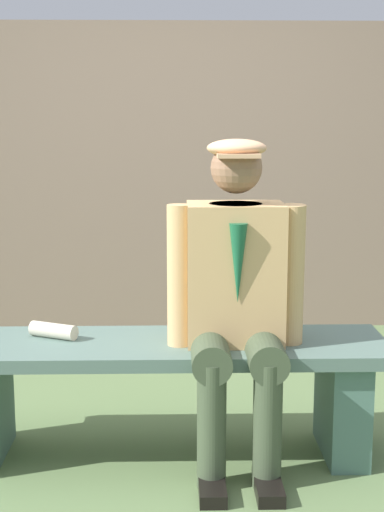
% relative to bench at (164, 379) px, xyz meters
% --- Properties ---
extents(ground_plane, '(30.00, 30.00, 0.00)m').
position_rel_bench_xyz_m(ground_plane, '(0.00, 0.00, -0.33)').
color(ground_plane, '#5E7749').
extents(bench, '(1.81, 0.48, 0.49)m').
position_rel_bench_xyz_m(bench, '(0.00, 0.00, 0.00)').
color(bench, '#536D63').
rests_on(bench, ground).
extents(seated_man, '(0.55, 0.60, 1.30)m').
position_rel_bench_xyz_m(seated_man, '(-0.29, 0.07, 0.38)').
color(seated_man, tan).
rests_on(seated_man, ground).
extents(rolled_magazine, '(0.21, 0.14, 0.06)m').
position_rel_bench_xyz_m(rolled_magazine, '(0.45, -0.06, 0.19)').
color(rolled_magazine, beige).
rests_on(rolled_magazine, bench).
extents(stadium_wall, '(12.00, 0.24, 1.97)m').
position_rel_bench_xyz_m(stadium_wall, '(0.00, -2.09, 0.66)').
color(stadium_wall, '#826A5B').
rests_on(stadium_wall, ground).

